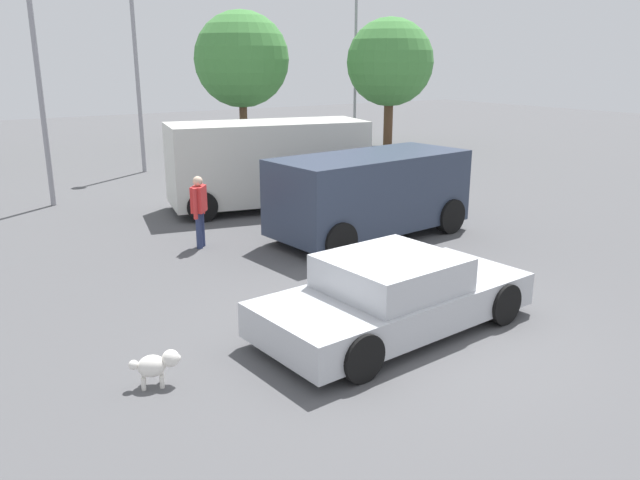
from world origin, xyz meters
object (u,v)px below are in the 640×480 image
van_white (268,162)px  light_post_far (33,35)px  light_post_mid (356,33)px  sedan_foreground (394,296)px  light_post_near (134,30)px  pedestrian (199,206)px  dog (156,364)px  suv_dark (370,192)px

van_white → light_post_far: 6.78m
light_post_mid → sedan_foreground: bearing=-125.2°
light_post_near → pedestrian: bearing=-101.9°
van_white → light_post_near: light_post_near is taller
dog → pedestrian: bearing=80.9°
sedan_foreground → van_white: bearing=69.0°
light_post_near → light_post_far: 5.47m
dog → light_post_near: light_post_near is taller
light_post_far → light_post_near: bearing=45.1°
pedestrian → light_post_far: light_post_far is taller
suv_dark → dog: bearing=-153.8°
van_white → light_post_far: light_post_far is taller
pedestrian → light_post_mid: 20.85m
pedestrian → light_post_far: size_ratio=0.23×
dog → van_white: bearing=72.0°
light_post_near → light_post_far: (-3.85, -3.87, -0.35)m
pedestrian → light_post_near: light_post_near is taller
sedan_foreground → pedestrian: 5.61m
light_post_mid → light_post_far: bearing=-153.4°
light_post_far → sedan_foreground: bearing=-78.1°
dog → van_white: van_white is taller
sedan_foreground → light_post_far: size_ratio=0.67×
van_white → suv_dark: (0.44, -3.85, -0.21)m
van_white → light_post_near: size_ratio=0.76×
suv_dark → light_post_mid: size_ratio=0.61×
pedestrian → light_post_far: 7.19m
sedan_foreground → suv_dark: size_ratio=0.93×
van_white → suv_dark: 3.88m
suv_dark → light_post_far: light_post_far is taller
dog → light_post_mid: light_post_mid is taller
pedestrian → light_post_near: bearing=119.1°
van_white → light_post_far: (-4.83, 3.50, 3.22)m
suv_dark → light_post_far: 9.67m
suv_dark → light_post_far: size_ratio=0.72×
dog → van_white: size_ratio=0.11×
sedan_foreground → light_post_near: bearing=80.2°
dog → suv_dark: size_ratio=0.13×
suv_dark → light_post_mid: 19.59m
pedestrian → suv_dark: bearing=19.9°
van_white → light_post_near: bearing=110.2°
pedestrian → light_post_mid: size_ratio=0.20×
light_post_near → light_post_mid: light_post_mid is taller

